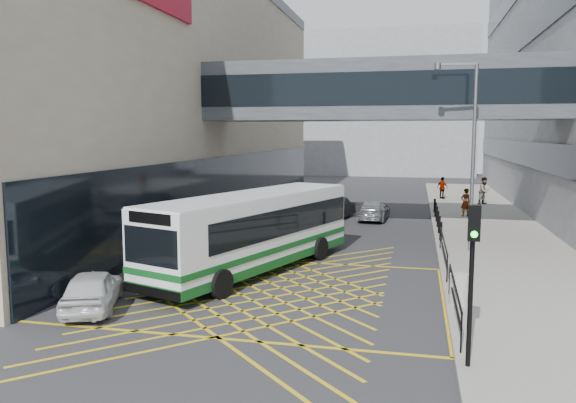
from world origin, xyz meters
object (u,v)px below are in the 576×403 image
Objects in this scene: pedestrian_c at (442,188)px; bus at (255,230)px; car_white at (92,289)px; litter_bin at (459,289)px; car_dark at (334,208)px; pedestrian_b at (484,191)px; pedestrian_a at (465,202)px; traffic_light at (472,263)px; car_silver at (374,210)px; street_lamp at (469,145)px.

bus is at bearing 110.83° from pedestrian_c.
litter_bin is at bearing 171.44° from car_white.
car_white is at bearing 86.76° from car_dark.
litter_bin is 25.93m from pedestrian_b.
car_dark is 2.35× the size of pedestrian_b.
pedestrian_a is (12.56, 21.56, 0.41)m from car_white.
bus is at bearing -158.12° from pedestrian_b.
litter_bin is 0.48× the size of pedestrian_b.
bus is at bearing 132.37° from traffic_light.
bus is 2.80× the size of car_white.
car_white is 2.27× the size of pedestrian_c.
car_dark is at bearing 104.67° from bus.
traffic_light is (6.17, -21.87, 1.81)m from car_dark.
car_silver is at bearing 99.98° from traffic_light.
car_silver is 5.84m from pedestrian_a.
traffic_light is at bearing -91.36° from litter_bin.
pedestrian_c is (4.56, 11.30, 0.39)m from car_silver.
bus is at bearing 79.53° from car_silver.
car_silver is 4.27× the size of litter_bin.
street_lamp is at bearing 128.95° from pedestrian_c.
pedestrian_b reaches higher than car_dark.
pedestrian_a is (1.70, 19.14, 0.40)m from litter_bin.
street_lamp is 4.68× the size of pedestrian_a.
car_silver is (7.00, 19.79, 0.01)m from car_white.
street_lamp is (7.13, -8.82, 4.09)m from car_dark.
litter_bin is (0.11, 4.77, -1.90)m from traffic_light.
traffic_light is 0.45× the size of street_lamp.
pedestrian_c reaches higher than car_white.
street_lamp is at bearing -158.74° from car_white.
pedestrian_a is 9.59m from pedestrian_c.
traffic_light is at bearing -98.40° from street_lamp.
litter_bin is 0.55× the size of pedestrian_c.
car_dark is at bearing 9.88° from car_silver.
pedestrian_b is (10.92, 22.37, -0.48)m from bus.
pedestrian_a is at bearing 81.41° from street_lamp.
pedestrian_b reaches higher than car_silver.
street_lamp reaches higher than traffic_light.
car_white is 16.41m from street_lamp.
traffic_light is at bearing 103.23° from car_silver.
car_silver is at bearing 102.53° from litter_bin.
bus is 2.71× the size of car_silver.
car_dark is at bearing -11.15° from pedestrian_a.
car_white is at bearing 34.32° from pedestrian_a.
car_silver is 0.50× the size of street_lamp.
traffic_light is (3.74, -22.14, 1.90)m from car_silver.
street_lamp reaches higher than car_silver.
pedestrian_b is (3.54, 25.68, 0.51)m from litter_bin.
litter_bin is (3.86, -17.37, 0.00)m from car_silver.
car_white is 20.06m from car_dark.
bus is 14.53m from car_silver.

